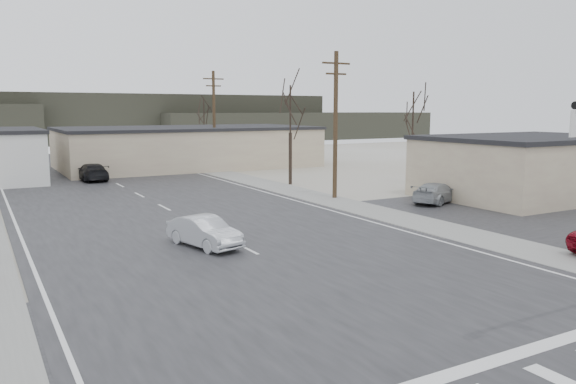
% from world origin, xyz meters
% --- Properties ---
extents(ground, '(140.00, 140.00, 0.00)m').
position_xyz_m(ground, '(0.00, 0.00, 0.00)').
color(ground, beige).
rests_on(ground, ground).
extents(main_road, '(18.00, 110.00, 0.05)m').
position_xyz_m(main_road, '(0.00, 15.00, 0.02)').
color(main_road, '#242427').
rests_on(main_road, ground).
extents(cross_road, '(90.00, 10.00, 0.04)m').
position_xyz_m(cross_road, '(0.00, 0.00, 0.02)').
color(cross_road, '#242427').
rests_on(cross_road, ground).
extents(parking_lot, '(18.00, 20.00, 0.03)m').
position_xyz_m(parking_lot, '(20.00, 6.00, 0.02)').
color(parking_lot, '#242427').
rests_on(parking_lot, ground).
extents(sidewalk_right, '(3.00, 90.00, 0.06)m').
position_xyz_m(sidewalk_right, '(10.60, 20.00, 0.03)').
color(sidewalk_right, gray).
rests_on(sidewalk_right, ground).
extents(building_right_far, '(26.30, 14.30, 4.30)m').
position_xyz_m(building_right_far, '(10.00, 44.00, 2.15)').
color(building_right_far, '#C1B493').
rests_on(building_right_far, ground).
extents(building_lot, '(14.30, 10.30, 4.30)m').
position_xyz_m(building_lot, '(24.00, 12.00, 2.16)').
color(building_lot, '#C1B493').
rests_on(building_lot, ground).
extents(upole_right_a, '(2.20, 0.30, 10.00)m').
position_xyz_m(upole_right_a, '(11.50, 18.00, 5.22)').
color(upole_right_a, '#402D1D').
rests_on(upole_right_a, ground).
extents(upole_right_b, '(2.20, 0.30, 10.00)m').
position_xyz_m(upole_right_b, '(11.50, 40.00, 5.22)').
color(upole_right_b, '#402D1D').
rests_on(upole_right_b, ground).
extents(tree_right_mid, '(3.74, 3.74, 8.33)m').
position_xyz_m(tree_right_mid, '(12.50, 26.00, 5.93)').
color(tree_right_mid, '#32241E').
rests_on(tree_right_mid, ground).
extents(tree_right_far, '(3.52, 3.52, 7.84)m').
position_xyz_m(tree_right_far, '(15.00, 52.00, 5.58)').
color(tree_right_far, '#32241E').
rests_on(tree_right_far, ground).
extents(tree_lot, '(3.52, 3.52, 7.84)m').
position_xyz_m(tree_lot, '(22.00, 22.00, 5.58)').
color(tree_lot, '#32241E').
rests_on(tree_lot, ground).
extents(hill_center, '(80.00, 18.00, 9.00)m').
position_xyz_m(hill_center, '(15.00, 96.00, 4.50)').
color(hill_center, '#333026').
rests_on(hill_center, ground).
extents(hill_right, '(60.00, 18.00, 5.50)m').
position_xyz_m(hill_right, '(50.00, 90.00, 2.75)').
color(hill_right, '#333026').
rests_on(hill_right, ground).
extents(sedan_crossing, '(2.41, 4.34, 1.36)m').
position_xyz_m(sedan_crossing, '(-1.47, 9.18, 0.72)').
color(sedan_crossing, '#A6A9B0').
rests_on(sedan_crossing, main_road).
extents(car_far_a, '(2.28, 5.18, 1.48)m').
position_xyz_m(car_far_a, '(-1.38, 36.39, 0.79)').
color(car_far_a, black).
rests_on(car_far_a, main_road).
extents(car_far_b, '(3.54, 4.98, 1.57)m').
position_xyz_m(car_far_b, '(-6.51, 58.92, 0.83)').
color(car_far_b, black).
rests_on(car_far_b, main_road).
extents(car_parked_silver, '(4.93, 3.43, 1.32)m').
position_xyz_m(car_parked_silver, '(16.20, 13.00, 0.70)').
color(car_parked_silver, '#95999E').
rests_on(car_parked_silver, parking_lot).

